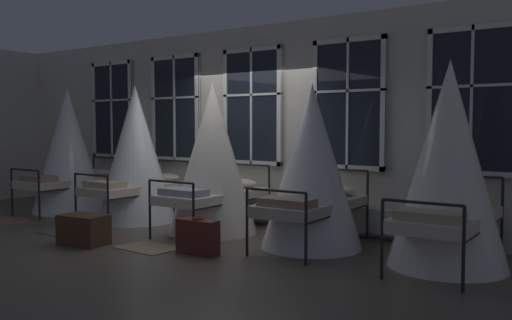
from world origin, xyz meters
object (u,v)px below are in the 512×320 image
object	(u,v)px
cot_fourth	(312,168)
cot_second	(136,155)
cot_first	(69,152)
cot_fifth	(448,167)
cot_third	(213,160)
travel_trunk	(84,230)
suitcase_dark	(198,237)

from	to	relation	value
cot_fourth	cot_second	bearing A→B (deg)	87.71
cot_first	cot_fifth	size ratio (longest dim) A/B	0.98
cot_second	cot_fourth	size ratio (longest dim) A/B	1.06
cot_third	travel_trunk	distance (m)	2.10
cot_fourth	travel_trunk	xyz separation A→B (m)	(-2.60, -1.68, -0.85)
cot_second	travel_trunk	distance (m)	2.11
cot_first	cot_second	distance (m)	1.81
cot_first	cot_second	world-z (taller)	cot_first
cot_fifth	suitcase_dark	world-z (taller)	cot_fifth
cot_fifth	travel_trunk	bearing A→B (deg)	110.16
cot_first	suitcase_dark	world-z (taller)	cot_first
cot_first	cot_fourth	xyz separation A→B (m)	(5.25, -0.00, -0.07)
cot_first	suitcase_dark	xyz separation A→B (m)	(4.30, -1.20, -0.90)
cot_second	cot_fourth	distance (m)	3.44
cot_third	travel_trunk	xyz separation A→B (m)	(-0.87, -1.69, -0.89)
cot_first	cot_fourth	size ratio (longest dim) A/B	1.07
cot_first	cot_fourth	world-z (taller)	cot_first
cot_second	cot_fourth	bearing A→B (deg)	-88.93
cot_first	cot_fourth	distance (m)	5.25
travel_trunk	cot_third	bearing A→B (deg)	62.72
suitcase_dark	travel_trunk	world-z (taller)	suitcase_dark
cot_first	travel_trunk	size ratio (longest dim) A/B	3.63
cot_first	cot_fifth	bearing A→B (deg)	-90.55
cot_fourth	cot_fifth	size ratio (longest dim) A/B	0.92
cot_fourth	travel_trunk	distance (m)	3.21
cot_third	cot_fifth	xyz separation A→B (m)	(3.50, -0.01, 0.05)
cot_first	cot_third	size ratio (longest dim) A/B	1.02
cot_second	cot_fifth	bearing A→B (deg)	-88.70
cot_first	travel_trunk	distance (m)	3.27
cot_first	cot_second	xyz separation A→B (m)	(1.81, 0.03, -0.01)
cot_third	suitcase_dark	world-z (taller)	cot_third
cot_second	cot_third	world-z (taller)	cot_second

